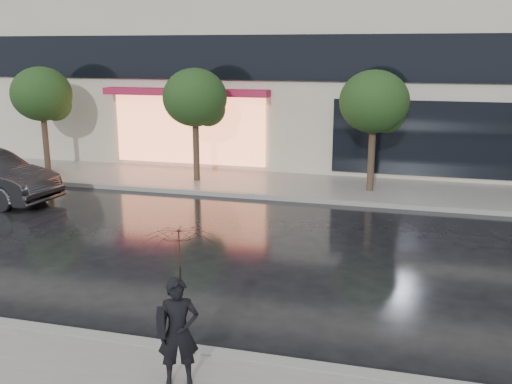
% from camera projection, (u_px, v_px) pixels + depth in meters
% --- Properties ---
extents(ground, '(120.00, 120.00, 0.00)m').
position_uv_depth(ground, '(155.00, 319.00, 10.00)').
color(ground, black).
rests_on(ground, ground).
extents(sidewalk_far, '(60.00, 3.50, 0.12)m').
position_uv_depth(sidewalk_far, '(282.00, 185.00, 19.59)').
color(sidewalk_far, slate).
rests_on(sidewalk_far, ground).
extents(curb_near, '(60.00, 0.25, 0.14)m').
position_uv_depth(curb_near, '(129.00, 343.00, 9.05)').
color(curb_near, gray).
rests_on(curb_near, ground).
extents(curb_far, '(60.00, 0.25, 0.14)m').
position_uv_depth(curb_far, '(270.00, 197.00, 17.95)').
color(curb_far, gray).
rests_on(curb_far, ground).
extents(tree_far_west, '(2.20, 2.20, 3.99)m').
position_uv_depth(tree_far_west, '(44.00, 96.00, 20.92)').
color(tree_far_west, '#33261C').
rests_on(tree_far_west, ground).
extents(tree_mid_west, '(2.20, 2.20, 3.99)m').
position_uv_depth(tree_mid_west, '(197.00, 100.00, 19.42)').
color(tree_mid_west, '#33261C').
rests_on(tree_mid_west, ground).
extents(tree_mid_east, '(2.20, 2.20, 3.99)m').
position_uv_depth(tree_mid_east, '(376.00, 104.00, 17.92)').
color(tree_mid_east, '#33261C').
rests_on(tree_mid_east, ground).
extents(pedestrian_with_umbrella, '(1.25, 1.26, 2.25)m').
position_uv_depth(pedestrian_with_umbrella, '(179.00, 281.00, 7.52)').
color(pedestrian_with_umbrella, black).
rests_on(pedestrian_with_umbrella, sidewalk_near).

